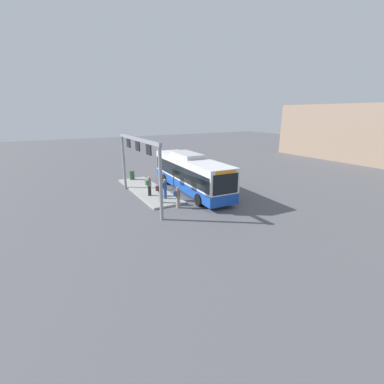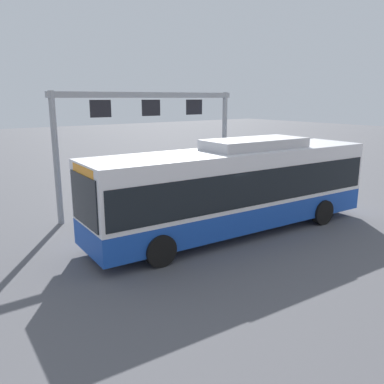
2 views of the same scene
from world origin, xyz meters
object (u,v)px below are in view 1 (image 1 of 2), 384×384
bus_main (191,172)px  person_boarding (160,192)px  person_waiting_near (165,188)px  person_waiting_mid (177,197)px  trash_bin (132,175)px  person_waiting_far (149,185)px

bus_main → person_boarding: size_ratio=6.90×
person_waiting_near → person_waiting_mid: person_waiting_near is taller
person_waiting_near → trash_bin: size_ratio=1.86×
bus_main → person_waiting_far: bus_main is taller
person_waiting_far → bus_main: bearing=-4.2°
bus_main → trash_bin: size_ratio=12.80×
person_boarding → person_waiting_mid: bearing=-27.6°
person_boarding → trash_bin: size_ratio=1.86×
person_waiting_far → trash_bin: (-6.31, 0.44, -0.44)m
trash_bin → person_waiting_far: bearing=-4.0°
person_boarding → person_waiting_far: size_ratio=1.00×
person_boarding → person_waiting_near: same height
trash_bin → bus_main: bearing=28.7°
person_waiting_near → trash_bin: 7.72m
trash_bin → person_boarding: bearing=-2.3°
person_waiting_mid → trash_bin: (-9.84, -0.50, -0.28)m
person_boarding → person_waiting_mid: person_boarding is taller
bus_main → person_waiting_near: bus_main is taller
bus_main → person_waiting_mid: size_ratio=6.90×
bus_main → person_waiting_far: size_ratio=6.90×
person_waiting_near → person_waiting_far: (-1.39, -0.83, 0.00)m
bus_main → person_waiting_near: size_ratio=6.90×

